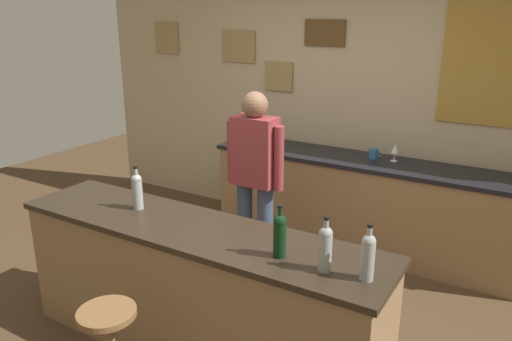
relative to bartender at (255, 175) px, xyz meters
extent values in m
plane|color=#4C3823|center=(0.18, -0.64, -0.94)|extent=(10.00, 10.00, 0.00)
cube|color=tan|center=(0.18, 1.39, 0.46)|extent=(6.00, 0.06, 2.80)
cube|color=#997F4C|center=(-2.02, 1.34, 0.97)|extent=(0.34, 0.02, 0.36)
cube|color=#997F4C|center=(-1.02, 1.34, 0.91)|extent=(0.41, 0.02, 0.34)
cube|color=#997F4C|center=(-0.52, 1.34, 0.62)|extent=(0.32, 0.02, 0.30)
cube|color=brown|center=(-0.02, 1.34, 1.07)|extent=(0.42, 0.02, 0.25)
cube|color=olive|center=(0.18, -1.04, -0.50)|extent=(2.51, 0.57, 0.88)
cube|color=#2D2319|center=(0.18, -1.04, -0.04)|extent=(2.57, 0.60, 0.04)
cube|color=olive|center=(0.58, 1.01, -0.51)|extent=(2.90, 0.53, 0.86)
cube|color=black|center=(0.58, 1.01, -0.06)|extent=(2.96, 0.56, 0.04)
cylinder|color=#384766|center=(0.10, 0.00, -0.51)|extent=(0.13, 0.13, 0.86)
cylinder|color=#384766|center=(-0.10, 0.00, -0.51)|extent=(0.13, 0.13, 0.86)
cube|color=maroon|center=(0.00, 0.00, 0.20)|extent=(0.36, 0.20, 0.56)
sphere|color=brown|center=(0.00, 0.00, 0.58)|extent=(0.21, 0.21, 0.21)
cylinder|color=maroon|center=(0.22, 0.00, 0.17)|extent=(0.08, 0.08, 0.52)
cylinder|color=maroon|center=(-0.22, 0.00, 0.17)|extent=(0.08, 0.08, 0.52)
cylinder|color=brown|center=(0.11, -1.73, -0.27)|extent=(0.32, 0.32, 0.03)
cylinder|color=#999E99|center=(-0.33, -0.99, 0.08)|extent=(0.07, 0.07, 0.20)
sphere|color=#999E99|center=(-0.33, -0.99, 0.20)|extent=(0.07, 0.07, 0.07)
cylinder|color=#999E99|center=(-0.33, -0.99, 0.23)|extent=(0.03, 0.03, 0.09)
cylinder|color=black|center=(-0.33, -0.99, 0.28)|extent=(0.03, 0.03, 0.02)
cylinder|color=black|center=(0.83, -1.11, 0.08)|extent=(0.07, 0.07, 0.20)
sphere|color=black|center=(0.83, -1.11, 0.20)|extent=(0.07, 0.07, 0.07)
cylinder|color=black|center=(0.83, -1.11, 0.23)|extent=(0.03, 0.03, 0.09)
cylinder|color=black|center=(0.83, -1.11, 0.28)|extent=(0.03, 0.03, 0.02)
cylinder|color=#999E99|center=(1.11, -1.12, 0.08)|extent=(0.07, 0.07, 0.20)
sphere|color=#999E99|center=(1.11, -1.12, 0.20)|extent=(0.07, 0.07, 0.07)
cylinder|color=#999E99|center=(1.11, -1.12, 0.23)|extent=(0.03, 0.03, 0.09)
cylinder|color=black|center=(1.11, -1.12, 0.28)|extent=(0.03, 0.03, 0.02)
cylinder|color=#999E99|center=(1.33, -1.10, 0.08)|extent=(0.07, 0.07, 0.20)
sphere|color=#999E99|center=(1.33, -1.10, 0.20)|extent=(0.07, 0.07, 0.07)
cylinder|color=#999E99|center=(1.33, -1.10, 0.23)|extent=(0.03, 0.03, 0.09)
cylinder|color=black|center=(1.33, -1.10, 0.28)|extent=(0.03, 0.03, 0.02)
cylinder|color=silver|center=(-0.68, 0.93, -0.03)|extent=(0.06, 0.06, 0.00)
cylinder|color=silver|center=(-0.68, 0.93, 0.01)|extent=(0.01, 0.01, 0.07)
cone|color=silver|center=(-0.68, 0.93, 0.08)|extent=(0.07, 0.07, 0.08)
cylinder|color=silver|center=(0.83, 1.10, -0.03)|extent=(0.06, 0.06, 0.00)
cylinder|color=silver|center=(0.83, 1.10, 0.01)|extent=(0.01, 0.01, 0.07)
cone|color=silver|center=(0.83, 1.10, 0.08)|extent=(0.07, 0.07, 0.08)
cylinder|color=#336699|center=(0.63, 1.08, 0.01)|extent=(0.08, 0.08, 0.09)
torus|color=#336699|center=(0.69, 1.08, 0.02)|extent=(0.06, 0.01, 0.06)
camera|label=1|loc=(2.01, -3.31, 1.29)|focal=35.20mm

